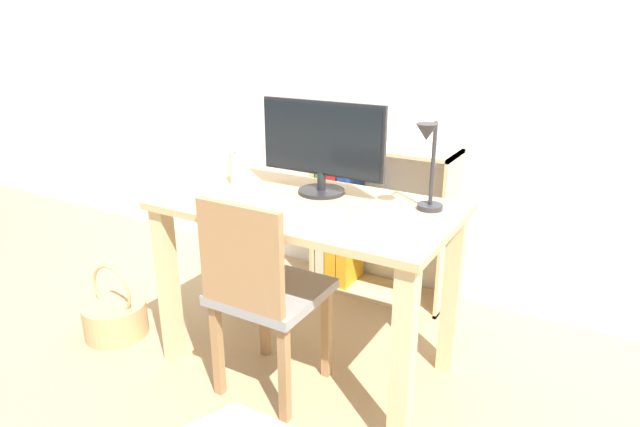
# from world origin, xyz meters

# --- Properties ---
(ground_plane) EXTENTS (10.00, 10.00, 0.00)m
(ground_plane) POSITION_xyz_m (0.00, 0.00, 0.00)
(ground_plane) COLOR tan
(wall_back) EXTENTS (8.00, 0.05, 2.60)m
(wall_back) POSITION_xyz_m (0.00, 0.96, 1.30)
(wall_back) COLOR white
(wall_back) RESTS_ON ground_plane
(desk) EXTENTS (1.20, 0.67, 0.76)m
(desk) POSITION_xyz_m (0.00, 0.00, 0.61)
(desk) COLOR tan
(desk) RESTS_ON ground_plane
(monitor) EXTENTS (0.57, 0.20, 0.39)m
(monitor) POSITION_xyz_m (-0.02, 0.14, 0.98)
(monitor) COLOR #232326
(monitor) RESTS_ON desk
(keyboard) EXTENTS (0.34, 0.14, 0.02)m
(keyboard) POSITION_xyz_m (-0.01, -0.09, 0.77)
(keyboard) COLOR silver
(keyboard) RESTS_ON desk
(vase) EXTENTS (0.09, 0.09, 0.19)m
(vase) POSITION_xyz_m (-0.41, 0.09, 0.84)
(vase) COLOR silver
(vase) RESTS_ON desk
(desk_lamp) EXTENTS (0.10, 0.19, 0.35)m
(desk_lamp) POSITION_xyz_m (0.45, 0.12, 0.98)
(desk_lamp) COLOR #2D2D33
(desk_lamp) RESTS_ON desk
(chair) EXTENTS (0.40, 0.40, 0.86)m
(chair) POSITION_xyz_m (-0.05, -0.26, 0.47)
(chair) COLOR gray
(chair) RESTS_ON ground_plane
(bookshelf) EXTENTS (0.76, 0.28, 0.85)m
(bookshelf) POSITION_xyz_m (-0.16, 0.79, 0.41)
(bookshelf) COLOR #D8BC8C
(bookshelf) RESTS_ON ground_plane
(basket) EXTENTS (0.30, 0.30, 0.37)m
(basket) POSITION_xyz_m (-0.95, -0.27, 0.09)
(basket) COLOR tan
(basket) RESTS_ON ground_plane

